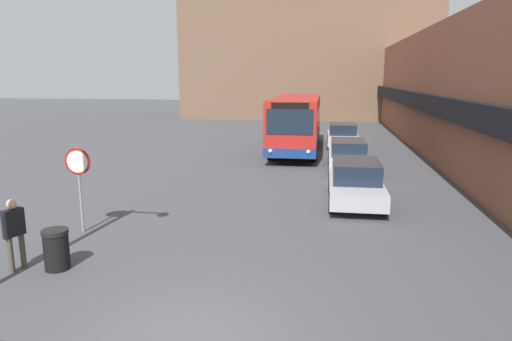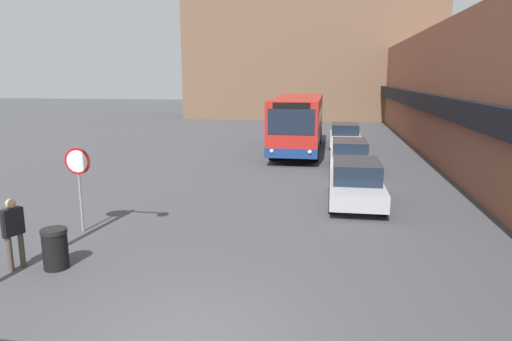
% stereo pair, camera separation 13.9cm
% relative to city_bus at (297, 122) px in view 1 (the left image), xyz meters
% --- Properties ---
extents(ground_plane, '(160.00, 160.00, 0.00)m').
position_rel_city_bus_xyz_m(ground_plane, '(-0.40, -20.35, -1.74)').
color(ground_plane, '#47474C').
extents(building_row_right, '(5.50, 60.00, 7.04)m').
position_rel_city_bus_xyz_m(building_row_right, '(9.57, 3.65, 1.77)').
color(building_row_right, brown).
rests_on(building_row_right, ground_plane).
extents(building_backdrop_far, '(26.00, 8.00, 14.42)m').
position_rel_city_bus_xyz_m(building_backdrop_far, '(-0.40, 23.12, 5.47)').
color(building_backdrop_far, brown).
rests_on(building_backdrop_far, ground_plane).
extents(city_bus, '(2.61, 10.58, 3.20)m').
position_rel_city_bus_xyz_m(city_bus, '(0.00, 0.00, 0.00)').
color(city_bus, red).
rests_on(city_bus, ground_plane).
extents(parked_car_front, '(1.85, 4.37, 1.48)m').
position_rel_city_bus_xyz_m(parked_car_front, '(2.80, -11.13, -1.00)').
color(parked_car_front, '#B7B7BC').
rests_on(parked_car_front, ground_plane).
extents(parked_car_middle, '(1.83, 4.50, 1.43)m').
position_rel_city_bus_xyz_m(parked_car_middle, '(2.80, -5.35, -1.03)').
color(parked_car_middle, silver).
rests_on(parked_car_middle, ground_plane).
extents(parked_car_back, '(1.91, 4.50, 1.44)m').
position_rel_city_bus_xyz_m(parked_car_back, '(2.80, 2.41, -1.02)').
color(parked_car_back, silver).
rests_on(parked_car_back, ground_plane).
extents(stop_sign, '(0.76, 0.08, 2.43)m').
position_rel_city_bus_xyz_m(stop_sign, '(-5.07, -15.51, 0.03)').
color(stop_sign, gray).
rests_on(stop_sign, ground_plane).
extents(pedestrian, '(0.35, 0.52, 1.68)m').
position_rel_city_bus_xyz_m(pedestrian, '(-5.20, -18.16, -0.74)').
color(pedestrian, brown).
rests_on(pedestrian, ground_plane).
extents(trash_bin, '(0.59, 0.59, 0.95)m').
position_rel_city_bus_xyz_m(trash_bin, '(-4.32, -17.98, -1.26)').
color(trash_bin, black).
rests_on(trash_bin, ground_plane).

